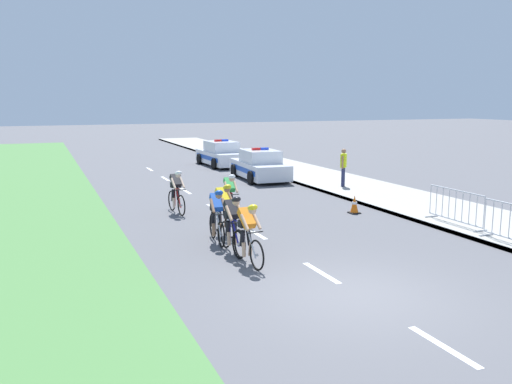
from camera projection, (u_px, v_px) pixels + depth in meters
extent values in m
plane|color=#56565B|center=(357.00, 294.00, 10.85)|extent=(160.00, 160.00, 0.00)
cube|color=#A3A099|center=(326.00, 179.00, 26.31)|extent=(3.84, 60.00, 0.12)
cube|color=#9E9E99|center=(293.00, 181.00, 25.63)|extent=(0.16, 60.00, 0.13)
cube|color=#4C7F42|center=(6.00, 201.00, 20.95)|extent=(7.00, 60.00, 0.01)
cube|color=white|center=(443.00, 346.00, 8.56)|extent=(0.14, 1.60, 0.01)
cube|color=white|center=(321.00, 273.00, 12.21)|extent=(0.14, 1.60, 0.01)
cube|color=white|center=(255.00, 233.00, 15.86)|extent=(0.14, 1.60, 0.01)
cube|color=white|center=(214.00, 208.00, 19.50)|extent=(0.14, 1.60, 0.01)
cube|color=white|center=(186.00, 191.00, 23.15)|extent=(0.14, 1.60, 0.01)
cube|color=white|center=(165.00, 179.00, 26.80)|extent=(0.14, 1.60, 0.01)
cube|color=white|center=(150.00, 169.00, 30.45)|extent=(0.14, 1.60, 0.01)
torus|color=black|center=(257.00, 255.00, 12.34)|extent=(0.10, 0.73, 0.72)
cylinder|color=#99999E|center=(257.00, 255.00, 12.34)|extent=(0.06, 0.06, 0.06)
torus|color=black|center=(239.00, 245.00, 13.21)|extent=(0.10, 0.73, 0.72)
cylinder|color=#99999E|center=(239.00, 245.00, 13.21)|extent=(0.06, 0.06, 0.06)
cylinder|color=silver|center=(248.00, 228.00, 12.64)|extent=(0.08, 0.55, 0.04)
cylinder|color=silver|center=(251.00, 243.00, 12.54)|extent=(0.08, 0.48, 0.63)
cylinder|color=silver|center=(245.00, 239.00, 12.87)|extent=(0.04, 0.04, 0.65)
cylinder|color=black|center=(255.00, 232.00, 12.33)|extent=(0.42, 0.06, 0.03)
cube|color=black|center=(245.00, 225.00, 12.81)|extent=(0.12, 0.23, 0.05)
cube|color=orange|center=(247.00, 218.00, 12.66)|extent=(0.32, 0.56, 0.47)
cube|color=black|center=(245.00, 223.00, 12.79)|extent=(0.29, 0.22, 0.18)
cylinder|color=black|center=(249.00, 237.00, 12.85)|extent=(0.13, 0.23, 0.40)
cylinder|color=tan|center=(251.00, 249.00, 12.82)|extent=(0.10, 0.16, 0.36)
cylinder|color=black|center=(242.00, 238.00, 12.77)|extent=(0.12, 0.18, 0.40)
cylinder|color=tan|center=(244.00, 250.00, 12.74)|extent=(0.10, 0.13, 0.36)
cylinder|color=tan|center=(257.00, 221.00, 12.55)|extent=(0.11, 0.41, 0.35)
cylinder|color=tan|center=(245.00, 222.00, 12.41)|extent=(0.11, 0.41, 0.35)
sphere|color=tan|center=(252.00, 210.00, 12.36)|extent=(0.19, 0.19, 0.19)
ellipsoid|color=yellow|center=(253.00, 208.00, 12.34)|extent=(0.25, 0.33, 0.24)
torus|color=black|center=(240.00, 244.00, 13.33)|extent=(0.07, 0.73, 0.72)
cylinder|color=#99999E|center=(240.00, 244.00, 13.33)|extent=(0.06, 0.06, 0.06)
torus|color=black|center=(225.00, 234.00, 14.23)|extent=(0.07, 0.73, 0.72)
cylinder|color=#99999E|center=(225.00, 234.00, 14.23)|extent=(0.06, 0.06, 0.06)
cylinder|color=#1E1E99|center=(233.00, 219.00, 13.64)|extent=(0.06, 0.55, 0.04)
cylinder|color=#1E1E99|center=(236.00, 233.00, 13.54)|extent=(0.06, 0.48, 0.63)
cylinder|color=#1E1E99|center=(230.00, 229.00, 13.87)|extent=(0.04, 0.04, 0.65)
cylinder|color=black|center=(238.00, 223.00, 13.33)|extent=(0.42, 0.04, 0.03)
cube|color=black|center=(230.00, 216.00, 13.82)|extent=(0.11, 0.22, 0.05)
cube|color=black|center=(232.00, 209.00, 13.67)|extent=(0.30, 0.56, 0.46)
cube|color=black|center=(230.00, 214.00, 13.80)|extent=(0.29, 0.21, 0.18)
cylinder|color=black|center=(234.00, 227.00, 13.85)|extent=(0.12, 0.23, 0.40)
cylinder|color=tan|center=(235.00, 238.00, 13.82)|extent=(0.10, 0.16, 0.36)
cylinder|color=black|center=(228.00, 228.00, 13.78)|extent=(0.12, 0.17, 0.40)
cylinder|color=tan|center=(229.00, 239.00, 13.75)|extent=(0.09, 0.13, 0.36)
cylinder|color=tan|center=(241.00, 212.00, 13.55)|extent=(0.09, 0.40, 0.35)
cylinder|color=tan|center=(229.00, 213.00, 13.42)|extent=(0.09, 0.40, 0.35)
sphere|color=tan|center=(236.00, 202.00, 13.36)|extent=(0.19, 0.19, 0.19)
ellipsoid|color=black|center=(236.00, 200.00, 13.34)|extent=(0.24, 0.32, 0.24)
torus|color=black|center=(221.00, 234.00, 14.26)|extent=(0.10, 0.73, 0.72)
cylinder|color=#99999E|center=(221.00, 234.00, 14.26)|extent=(0.06, 0.06, 0.06)
torus|color=black|center=(213.00, 226.00, 15.20)|extent=(0.10, 0.73, 0.72)
cylinder|color=#99999E|center=(213.00, 226.00, 15.20)|extent=(0.06, 0.06, 0.06)
cylinder|color=silver|center=(217.00, 211.00, 14.59)|extent=(0.08, 0.55, 0.04)
cylinder|color=silver|center=(219.00, 224.00, 14.48)|extent=(0.08, 0.48, 0.63)
cylinder|color=silver|center=(216.00, 221.00, 14.83)|extent=(0.04, 0.04, 0.65)
cylinder|color=black|center=(220.00, 215.00, 14.26)|extent=(0.42, 0.06, 0.03)
cube|color=black|center=(215.00, 208.00, 14.77)|extent=(0.12, 0.23, 0.05)
cube|color=blue|center=(216.00, 202.00, 14.62)|extent=(0.32, 0.56, 0.47)
cube|color=black|center=(215.00, 207.00, 14.75)|extent=(0.30, 0.22, 0.18)
cylinder|color=black|center=(219.00, 219.00, 14.79)|extent=(0.13, 0.23, 0.40)
cylinder|color=#9E7051|center=(220.00, 229.00, 14.76)|extent=(0.10, 0.16, 0.36)
cylinder|color=black|center=(213.00, 220.00, 14.74)|extent=(0.12, 0.18, 0.40)
cylinder|color=#9E7051|center=(214.00, 230.00, 14.71)|extent=(0.10, 0.13, 0.36)
cylinder|color=#9E7051|center=(224.00, 205.00, 14.47)|extent=(0.11, 0.41, 0.35)
cylinder|color=#9E7051|center=(212.00, 206.00, 14.38)|extent=(0.11, 0.41, 0.35)
sphere|color=#9E7051|center=(219.00, 195.00, 14.29)|extent=(0.19, 0.19, 0.19)
ellipsoid|color=blue|center=(219.00, 193.00, 14.27)|extent=(0.25, 0.33, 0.24)
torus|color=black|center=(231.00, 225.00, 15.25)|extent=(0.13, 0.72, 0.72)
cylinder|color=#99999E|center=(231.00, 225.00, 15.25)|extent=(0.07, 0.07, 0.06)
torus|color=black|center=(216.00, 219.00, 16.12)|extent=(0.13, 0.72, 0.72)
cylinder|color=#99999E|center=(216.00, 219.00, 16.12)|extent=(0.07, 0.07, 0.06)
cylinder|color=white|center=(224.00, 204.00, 15.55)|extent=(0.10, 0.55, 0.04)
cylinder|color=white|center=(227.00, 216.00, 15.45)|extent=(0.10, 0.48, 0.63)
cylinder|color=white|center=(221.00, 213.00, 15.77)|extent=(0.04, 0.04, 0.65)
cylinder|color=black|center=(229.00, 207.00, 15.25)|extent=(0.42, 0.08, 0.03)
cube|color=black|center=(221.00, 202.00, 15.72)|extent=(0.12, 0.23, 0.05)
cube|color=yellow|center=(223.00, 196.00, 15.57)|extent=(0.34, 0.57, 0.47)
cube|color=black|center=(221.00, 201.00, 15.70)|extent=(0.30, 0.23, 0.18)
cylinder|color=black|center=(225.00, 212.00, 15.76)|extent=(0.13, 0.23, 0.40)
cylinder|color=#9E7051|center=(226.00, 221.00, 15.73)|extent=(0.11, 0.16, 0.36)
cylinder|color=black|center=(219.00, 213.00, 15.67)|extent=(0.13, 0.18, 0.40)
cylinder|color=#9E7051|center=(220.00, 222.00, 15.65)|extent=(0.10, 0.13, 0.36)
cylinder|color=#9E7051|center=(231.00, 198.00, 15.47)|extent=(0.12, 0.41, 0.35)
cylinder|color=#9E7051|center=(221.00, 199.00, 15.32)|extent=(0.12, 0.41, 0.35)
sphere|color=#9E7051|center=(227.00, 189.00, 15.27)|extent=(0.19, 0.19, 0.19)
ellipsoid|color=yellow|center=(227.00, 187.00, 15.25)|extent=(0.26, 0.34, 0.24)
torus|color=black|center=(234.00, 211.00, 17.27)|extent=(0.09, 0.73, 0.72)
cylinder|color=#99999E|center=(234.00, 211.00, 17.27)|extent=(0.06, 0.06, 0.06)
torus|color=black|center=(226.00, 205.00, 18.21)|extent=(0.09, 0.73, 0.72)
cylinder|color=#99999E|center=(226.00, 205.00, 18.21)|extent=(0.06, 0.06, 0.06)
cylinder|color=#B21919|center=(230.00, 192.00, 17.60)|extent=(0.07, 0.55, 0.04)
cylinder|color=#B21919|center=(232.00, 203.00, 17.49)|extent=(0.07, 0.48, 0.63)
cylinder|color=#B21919|center=(228.00, 200.00, 17.84)|extent=(0.04, 0.04, 0.65)
cylinder|color=black|center=(233.00, 195.00, 17.28)|extent=(0.42, 0.06, 0.03)
cube|color=black|center=(228.00, 190.00, 17.78)|extent=(0.11, 0.23, 0.05)
cube|color=green|center=(229.00, 185.00, 17.63)|extent=(0.32, 0.56, 0.46)
cube|color=black|center=(228.00, 189.00, 17.76)|extent=(0.29, 0.22, 0.18)
cylinder|color=black|center=(232.00, 199.00, 17.80)|extent=(0.13, 0.23, 0.40)
cylinder|color=tan|center=(232.00, 207.00, 17.77)|extent=(0.10, 0.16, 0.36)
cylinder|color=black|center=(226.00, 199.00, 17.75)|extent=(0.12, 0.18, 0.40)
cylinder|color=tan|center=(227.00, 208.00, 17.72)|extent=(0.10, 0.13, 0.36)
cylinder|color=tan|center=(236.00, 187.00, 17.49)|extent=(0.10, 0.41, 0.35)
cylinder|color=tan|center=(226.00, 187.00, 17.39)|extent=(0.10, 0.41, 0.35)
sphere|color=tan|center=(232.00, 179.00, 17.31)|extent=(0.19, 0.19, 0.19)
ellipsoid|color=white|center=(232.00, 177.00, 17.29)|extent=(0.25, 0.33, 0.24)
torus|color=black|center=(181.00, 205.00, 18.15)|extent=(0.11, 0.72, 0.72)
cylinder|color=#99999E|center=(181.00, 205.00, 18.15)|extent=(0.07, 0.07, 0.06)
torus|color=black|center=(172.00, 201.00, 19.03)|extent=(0.11, 0.72, 0.72)
cylinder|color=#99999E|center=(172.00, 201.00, 19.03)|extent=(0.07, 0.07, 0.06)
cylinder|color=#B21919|center=(177.00, 188.00, 18.45)|extent=(0.09, 0.55, 0.04)
cylinder|color=#B21919|center=(179.00, 198.00, 18.36)|extent=(0.08, 0.48, 0.63)
cylinder|color=#B21919|center=(175.00, 196.00, 18.68)|extent=(0.04, 0.04, 0.65)
cylinder|color=black|center=(180.00, 190.00, 18.15)|extent=(0.42, 0.07, 0.03)
cube|color=black|center=(175.00, 186.00, 18.62)|extent=(0.12, 0.23, 0.05)
cube|color=black|center=(176.00, 181.00, 18.48)|extent=(0.33, 0.57, 0.46)
cube|color=black|center=(175.00, 185.00, 18.61)|extent=(0.30, 0.23, 0.18)
cylinder|color=black|center=(178.00, 195.00, 18.66)|extent=(0.13, 0.23, 0.40)
cylinder|color=beige|center=(179.00, 202.00, 18.64)|extent=(0.10, 0.16, 0.36)
cylinder|color=black|center=(173.00, 195.00, 18.58)|extent=(0.13, 0.18, 0.40)
cylinder|color=beige|center=(174.00, 203.00, 18.56)|extent=(0.10, 0.13, 0.36)
cylinder|color=beige|center=(182.00, 183.00, 18.37)|extent=(0.11, 0.41, 0.35)
cylinder|color=beige|center=(173.00, 183.00, 18.23)|extent=(0.11, 0.41, 0.35)
sphere|color=beige|center=(178.00, 175.00, 18.18)|extent=(0.19, 0.19, 0.19)
ellipsoid|color=white|center=(178.00, 173.00, 18.16)|extent=(0.26, 0.33, 0.24)
cube|color=silver|center=(259.00, 169.00, 26.45)|extent=(1.98, 4.48, 0.72)
cube|color=silver|center=(260.00, 156.00, 26.24)|extent=(1.66, 2.18, 0.60)
cube|color=#283342|center=(253.00, 155.00, 27.18)|extent=(1.44, 0.15, 0.51)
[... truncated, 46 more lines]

